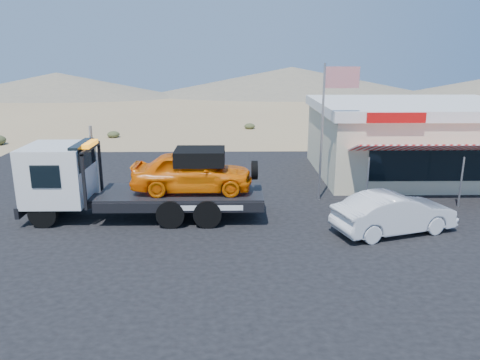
% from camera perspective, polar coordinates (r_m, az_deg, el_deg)
% --- Properties ---
extents(ground, '(120.00, 120.00, 0.00)m').
position_cam_1_polar(ground, '(16.94, -3.59, -7.12)').
color(ground, '#9C7E59').
rests_on(ground, ground).
extents(asphalt_lot, '(32.00, 24.00, 0.02)m').
position_cam_1_polar(asphalt_lot, '(19.76, 2.61, -3.73)').
color(asphalt_lot, black).
rests_on(asphalt_lot, ground).
extents(tow_truck, '(9.23, 2.74, 3.09)m').
position_cam_1_polar(tow_truck, '(18.91, -12.32, 0.27)').
color(tow_truck, black).
rests_on(tow_truck, asphalt_lot).
extents(white_sedan, '(4.81, 2.90, 1.50)m').
position_cam_1_polar(white_sedan, '(18.06, 18.27, -3.84)').
color(white_sedan, silver).
rests_on(white_sedan, asphalt_lot).
extents(jerky_store, '(10.40, 9.97, 3.90)m').
position_cam_1_polar(jerky_store, '(26.83, 20.35, 4.81)').
color(jerky_store, beige).
rests_on(jerky_store, asphalt_lot).
extents(flagpole, '(1.55, 0.10, 6.00)m').
position_cam_1_polar(flagpole, '(20.73, 10.67, 7.61)').
color(flagpole, '#99999E').
rests_on(flagpole, asphalt_lot).
extents(distant_hills, '(126.00, 48.00, 4.20)m').
position_cam_1_polar(distant_hills, '(71.70, -9.61, 11.52)').
color(distant_hills, '#726B59').
rests_on(distant_hills, ground).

